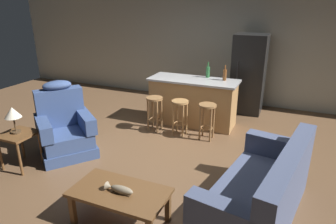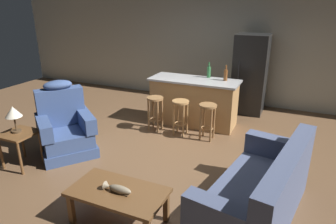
# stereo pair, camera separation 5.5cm
# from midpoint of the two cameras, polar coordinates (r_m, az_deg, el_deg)

# --- Properties ---
(ground_plane) EXTENTS (12.00, 12.00, 0.00)m
(ground_plane) POSITION_cam_midpoint_polar(r_m,az_deg,el_deg) (5.22, 0.08, -7.29)
(ground_plane) COLOR brown
(back_wall) EXTENTS (12.00, 0.05, 2.60)m
(back_wall) POSITION_cam_midpoint_polar(r_m,az_deg,el_deg) (7.67, 9.79, 11.67)
(back_wall) COLOR #B2B2A3
(back_wall) RESTS_ON ground_plane
(coffee_table) EXTENTS (1.10, 0.60, 0.42)m
(coffee_table) POSITION_cam_midpoint_polar(r_m,az_deg,el_deg) (3.55, -9.04, -15.28)
(coffee_table) COLOR brown
(coffee_table) RESTS_ON ground_plane
(fish_figurine) EXTENTS (0.34, 0.10, 0.10)m
(fish_figurine) POSITION_cam_midpoint_polar(r_m,az_deg,el_deg) (3.47, -9.15, -14.26)
(fish_figurine) COLOR #4C3823
(fish_figurine) RESTS_ON coffee_table
(couch) EXTENTS (1.16, 2.02, 0.94)m
(couch) POSITION_cam_midpoint_polar(r_m,az_deg,el_deg) (3.72, 17.53, -14.75)
(couch) COLOR #4C5675
(couch) RESTS_ON ground_plane
(recliner_near_lamp) EXTENTS (1.18, 1.18, 1.20)m
(recliner_near_lamp) POSITION_cam_midpoint_polar(r_m,az_deg,el_deg) (5.29, -18.72, -2.98)
(recliner_near_lamp) COLOR #384C7A
(recliner_near_lamp) RESTS_ON ground_plane
(end_table) EXTENTS (0.48, 0.48, 0.56)m
(end_table) POSITION_cam_midpoint_polar(r_m,az_deg,el_deg) (5.08, -26.20, -4.55)
(end_table) COLOR brown
(end_table) RESTS_ON ground_plane
(table_lamp) EXTENTS (0.24, 0.24, 0.41)m
(table_lamp) POSITION_cam_midpoint_polar(r_m,az_deg,el_deg) (4.97, -27.11, -0.17)
(table_lamp) COLOR #4C3823
(table_lamp) RESTS_ON end_table
(kitchen_island) EXTENTS (1.80, 0.70, 0.95)m
(kitchen_island) POSITION_cam_midpoint_polar(r_m,az_deg,el_deg) (6.19, 5.15, 1.99)
(kitchen_island) COLOR #AD7F4C
(kitchen_island) RESTS_ON ground_plane
(bar_stool_left) EXTENTS (0.32, 0.32, 0.68)m
(bar_stool_left) POSITION_cam_midpoint_polar(r_m,az_deg,el_deg) (5.85, -2.18, 0.88)
(bar_stool_left) COLOR olive
(bar_stool_left) RESTS_ON ground_plane
(bar_stool_middle) EXTENTS (0.32, 0.32, 0.68)m
(bar_stool_middle) POSITION_cam_midpoint_polar(r_m,az_deg,el_deg) (5.65, 2.67, 0.15)
(bar_stool_middle) COLOR #A87A47
(bar_stool_middle) RESTS_ON ground_plane
(bar_stool_right) EXTENTS (0.32, 0.32, 0.68)m
(bar_stool_right) POSITION_cam_midpoint_polar(r_m,az_deg,el_deg) (5.49, 7.83, -0.63)
(bar_stool_right) COLOR olive
(bar_stool_right) RESTS_ON ground_plane
(refrigerator) EXTENTS (0.70, 0.69, 1.76)m
(refrigerator) POSITION_cam_midpoint_polar(r_m,az_deg,el_deg) (7.02, 15.55, 6.93)
(refrigerator) COLOR black
(refrigerator) RESTS_ON ground_plane
(bottle_tall_green) EXTENTS (0.08, 0.08, 0.30)m
(bottle_tall_green) POSITION_cam_midpoint_polar(r_m,az_deg,el_deg) (6.03, 11.18, 6.97)
(bottle_tall_green) COLOR brown
(bottle_tall_green) RESTS_ON kitchen_island
(bottle_short_amber) EXTENTS (0.08, 0.08, 0.31)m
(bottle_short_amber) POSITION_cam_midpoint_polar(r_m,az_deg,el_deg) (6.21, 8.04, 7.60)
(bottle_short_amber) COLOR #2D6B38
(bottle_short_amber) RESTS_ON kitchen_island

